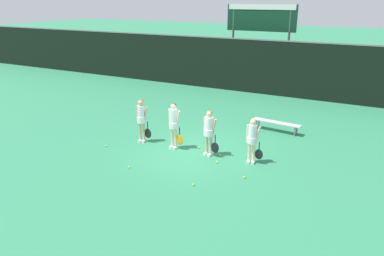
% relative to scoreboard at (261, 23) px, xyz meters
% --- Properties ---
extents(ground_plane, '(140.00, 140.00, 0.00)m').
position_rel_scoreboard_xyz_m(ground_plane, '(1.25, -11.20, -4.01)').
color(ground_plane, '#2D7F56').
extents(fence_windscreen, '(60.00, 0.08, 3.22)m').
position_rel_scoreboard_xyz_m(fence_windscreen, '(1.25, -1.37, -2.39)').
color(fence_windscreen, black).
rests_on(fence_windscreen, ground_plane).
extents(scoreboard, '(4.33, 0.15, 5.12)m').
position_rel_scoreboard_xyz_m(scoreboard, '(0.00, 0.00, 0.00)').
color(scoreboard, '#515156').
rests_on(scoreboard, ground_plane).
extents(bench_courtside, '(2.14, 0.57, 0.43)m').
position_rel_scoreboard_xyz_m(bench_courtside, '(3.42, -7.56, -3.64)').
color(bench_courtside, '#B2B2B7').
rests_on(bench_courtside, ground_plane).
extents(player_0, '(0.63, 0.33, 1.76)m').
position_rel_scoreboard_xyz_m(player_0, '(-0.97, -11.27, -2.97)').
color(player_0, tan).
rests_on(player_0, ground_plane).
extents(player_1, '(0.65, 0.35, 1.79)m').
position_rel_scoreboard_xyz_m(player_1, '(0.51, -11.27, -2.95)').
color(player_1, beige).
rests_on(player_1, ground_plane).
extents(player_2, '(0.66, 0.38, 1.70)m').
position_rel_scoreboard_xyz_m(player_2, '(1.97, -11.25, -3.01)').
color(player_2, tan).
rests_on(player_2, ground_plane).
extents(player_3, '(0.62, 0.33, 1.62)m').
position_rel_scoreboard_xyz_m(player_3, '(3.57, -11.16, -3.07)').
color(player_3, beige).
rests_on(player_3, ground_plane).
extents(tennis_ball_0, '(0.07, 0.07, 0.07)m').
position_rel_scoreboard_xyz_m(tennis_ball_0, '(2.53, -11.76, -3.98)').
color(tennis_ball_0, '#CCE033').
rests_on(tennis_ball_0, ground_plane).
extents(tennis_ball_1, '(0.07, 0.07, 0.07)m').
position_rel_scoreboard_xyz_m(tennis_ball_1, '(3.58, -10.38, -3.98)').
color(tennis_ball_1, '#CCE033').
rests_on(tennis_ball_1, ground_plane).
extents(tennis_ball_2, '(0.07, 0.07, 0.07)m').
position_rel_scoreboard_xyz_m(tennis_ball_2, '(1.36, -10.84, -3.97)').
color(tennis_ball_2, '#CCE033').
rests_on(tennis_ball_2, ground_plane).
extents(tennis_ball_3, '(0.07, 0.07, 0.07)m').
position_rel_scoreboard_xyz_m(tennis_ball_3, '(-1.92, -12.40, -3.98)').
color(tennis_ball_3, '#CCE033').
rests_on(tennis_ball_3, ground_plane).
extents(tennis_ball_4, '(0.07, 0.07, 0.07)m').
position_rel_scoreboard_xyz_m(tennis_ball_4, '(2.58, -13.62, -3.98)').
color(tennis_ball_4, '#CCE033').
rests_on(tennis_ball_4, ground_plane).
extents(tennis_ball_5, '(0.07, 0.07, 0.07)m').
position_rel_scoreboard_xyz_m(tennis_ball_5, '(-0.72, -11.01, -3.98)').
color(tennis_ball_5, '#CCE033').
rests_on(tennis_ball_5, ground_plane).
extents(tennis_ball_6, '(0.07, 0.07, 0.07)m').
position_rel_scoreboard_xyz_m(tennis_ball_6, '(3.78, -12.41, -3.98)').
color(tennis_ball_6, '#CCE033').
rests_on(tennis_ball_6, ground_plane).
extents(tennis_ball_7, '(0.07, 0.07, 0.07)m').
position_rel_scoreboard_xyz_m(tennis_ball_7, '(2.38, -11.14, -3.98)').
color(tennis_ball_7, '#CCE033').
rests_on(tennis_ball_7, ground_plane).
extents(tennis_ball_8, '(0.06, 0.06, 0.06)m').
position_rel_scoreboard_xyz_m(tennis_ball_8, '(0.06, -13.54, -3.98)').
color(tennis_ball_8, '#CCE033').
rests_on(tennis_ball_8, ground_plane).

